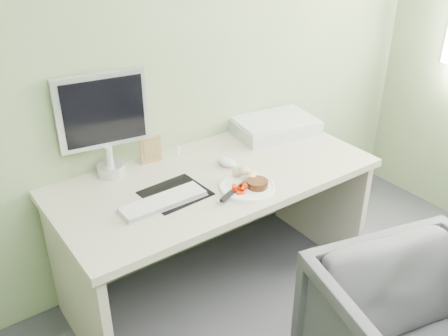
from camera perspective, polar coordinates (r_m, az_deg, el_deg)
wall_back at (r=2.54m, az=-6.11°, el=15.07°), size 3.50×0.00×3.50m
desk at (r=2.56m, az=-0.97°, el=-4.29°), size 1.60×0.75×0.73m
plate at (r=2.35m, az=2.66°, el=-2.24°), size 0.26×0.26×0.01m
steak at (r=2.33m, az=3.83°, el=-1.79°), size 0.10×0.10×0.03m
potato_pile at (r=2.39m, az=2.47°, el=-0.59°), size 0.13×0.10×0.06m
carrot_heap at (r=2.29m, az=1.79°, el=-2.16°), size 0.07×0.07×0.04m
steak_knife at (r=2.27m, az=0.84°, el=-2.86°), size 0.23×0.11×0.02m
mousepad at (r=2.32m, az=-5.58°, el=-2.89°), size 0.30×0.26×0.00m
keyboard at (r=2.24m, az=-6.96°, el=-3.77°), size 0.40×0.12×0.02m
computer_mouse at (r=2.54m, az=0.34°, el=0.68°), size 0.09×0.13×0.04m
photo_frame at (r=2.57m, az=-8.36°, el=2.05°), size 0.11×0.02×0.14m
eyedrop_bottle at (r=2.65m, az=-5.27°, el=2.05°), size 0.02×0.02×0.06m
scanner at (r=2.91m, az=5.80°, el=4.79°), size 0.51×0.38×0.07m
monitor at (r=2.42m, az=-13.63°, el=5.40°), size 0.43×0.14×0.51m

